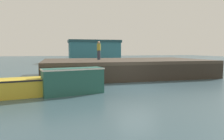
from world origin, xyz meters
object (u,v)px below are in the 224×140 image
Objects in this scene: fishing_boat_near_left at (7,86)px; fishing_boat_near_right at (73,80)px; mooring_buoy_foreground at (68,85)px; dockworker at (99,50)px.

fishing_boat_near_right is at bearing -0.03° from fishing_boat_near_left.
fishing_boat_near_right is at bearing -73.15° from mooring_buoy_foreground.
dockworker reaches higher than fishing_boat_near_left.
dockworker is at bearing 64.52° from mooring_buoy_foreground.
fishing_boat_near_right is 4.42× the size of mooring_buoy_foreground.
fishing_boat_near_left reaches higher than fishing_boat_near_right.
fishing_boat_near_right reaches higher than mooring_buoy_foreground.
mooring_buoy_foreground is at bearing 106.85° from fishing_boat_near_right.
dockworker is 7.56m from mooring_buoy_foreground.
dockworker is at bearing 49.75° from fishing_boat_near_left.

